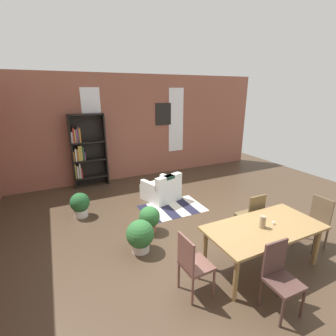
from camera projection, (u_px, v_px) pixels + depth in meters
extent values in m
plane|color=#443425|center=(210.00, 239.00, 4.81)|extent=(10.95, 10.95, 0.00)
cube|color=#975745|center=(137.00, 127.00, 7.98)|extent=(9.03, 0.12, 3.31)
cube|color=white|center=(93.00, 125.00, 7.29)|extent=(0.55, 0.02, 2.15)
cube|color=white|center=(176.00, 120.00, 8.45)|extent=(0.55, 0.02, 2.15)
cube|color=olive|center=(264.00, 228.00, 3.87)|extent=(1.91, 0.93, 0.04)
cylinder|color=olive|center=(236.00, 279.00, 3.32)|extent=(0.07, 0.07, 0.70)
cylinder|color=olive|center=(317.00, 246.00, 4.02)|extent=(0.07, 0.07, 0.70)
cylinder|color=olive|center=(205.00, 249.00, 3.95)|extent=(0.07, 0.07, 0.70)
cylinder|color=olive|center=(280.00, 225.00, 4.65)|extent=(0.07, 0.07, 0.70)
cylinder|color=#998466|center=(263.00, 222.00, 3.81)|extent=(0.09, 0.09, 0.20)
cylinder|color=silver|center=(273.00, 223.00, 3.93)|extent=(0.04, 0.04, 0.05)
cylinder|color=silver|center=(264.00, 225.00, 3.86)|extent=(0.04, 0.04, 0.05)
cube|color=brown|center=(249.00, 216.00, 4.79)|extent=(0.41, 0.41, 0.04)
cube|color=brown|center=(257.00, 208.00, 4.55)|extent=(0.38, 0.04, 0.50)
cylinder|color=brown|center=(248.00, 220.00, 5.09)|extent=(0.04, 0.04, 0.43)
cylinder|color=brown|center=(234.00, 224.00, 4.94)|extent=(0.04, 0.04, 0.43)
cylinder|color=brown|center=(261.00, 229.00, 4.78)|extent=(0.04, 0.04, 0.43)
cylinder|color=brown|center=(247.00, 233.00, 4.63)|extent=(0.04, 0.04, 0.43)
cube|color=brown|center=(313.00, 225.00, 4.47)|extent=(0.41, 0.41, 0.04)
cube|color=brown|center=(322.00, 210.00, 4.48)|extent=(0.04, 0.38, 0.50)
cylinder|color=brown|center=(295.00, 234.00, 4.62)|extent=(0.04, 0.04, 0.43)
cylinder|color=brown|center=(314.00, 244.00, 4.31)|extent=(0.04, 0.04, 0.43)
cylinder|color=brown|center=(308.00, 229.00, 4.77)|extent=(0.04, 0.04, 0.43)
cylinder|color=brown|center=(326.00, 238.00, 4.47)|extent=(0.04, 0.04, 0.43)
cube|color=brown|center=(196.00, 265.00, 3.43)|extent=(0.42, 0.42, 0.04)
cube|color=brown|center=(186.00, 254.00, 3.27)|extent=(0.05, 0.38, 0.50)
cylinder|color=brown|center=(214.00, 283.00, 3.44)|extent=(0.04, 0.04, 0.43)
cylinder|color=brown|center=(199.00, 267.00, 3.74)|extent=(0.04, 0.04, 0.43)
cylinder|color=brown|center=(193.00, 292.00, 3.27)|extent=(0.04, 0.04, 0.43)
cylinder|color=brown|center=(179.00, 275.00, 3.57)|extent=(0.04, 0.04, 0.43)
cube|color=#4B312D|center=(283.00, 283.00, 3.12)|extent=(0.41, 0.41, 0.04)
cube|color=#4B312D|center=(275.00, 258.00, 3.20)|extent=(0.38, 0.04, 0.50)
cylinder|color=#4B312D|center=(282.00, 313.00, 2.96)|extent=(0.04, 0.04, 0.43)
cylinder|color=#4B312D|center=(303.00, 303.00, 3.10)|extent=(0.04, 0.04, 0.43)
cylinder|color=#4B312D|center=(260.00, 292.00, 3.27)|extent=(0.04, 0.04, 0.43)
cylinder|color=#4B312D|center=(280.00, 284.00, 3.41)|extent=(0.04, 0.04, 0.43)
cube|color=black|center=(72.00, 153.00, 7.07)|extent=(0.04, 0.30, 2.17)
cube|color=black|center=(105.00, 149.00, 7.47)|extent=(0.04, 0.30, 2.17)
cube|color=black|center=(88.00, 150.00, 7.39)|extent=(1.00, 0.01, 2.17)
cube|color=black|center=(92.00, 177.00, 7.51)|extent=(0.96, 0.30, 0.04)
cube|color=gold|center=(76.00, 171.00, 7.26)|extent=(0.04, 0.15, 0.44)
cube|color=white|center=(78.00, 172.00, 7.29)|extent=(0.05, 0.18, 0.38)
cube|color=white|center=(80.00, 170.00, 7.30)|extent=(0.04, 0.21, 0.45)
cube|color=#B22D28|center=(82.00, 173.00, 7.35)|extent=(0.03, 0.24, 0.29)
cube|color=black|center=(90.00, 160.00, 7.35)|extent=(0.96, 0.30, 0.04)
cube|color=orange|center=(74.00, 156.00, 7.12)|extent=(0.04, 0.18, 0.28)
cube|color=white|center=(76.00, 155.00, 7.13)|extent=(0.04, 0.24, 0.36)
cube|color=orange|center=(78.00, 155.00, 7.15)|extent=(0.03, 0.21, 0.35)
cube|color=gold|center=(79.00, 153.00, 7.16)|extent=(0.05, 0.23, 0.44)
cube|color=gold|center=(81.00, 153.00, 7.18)|extent=(0.05, 0.21, 0.44)
cube|color=#33724C|center=(83.00, 153.00, 7.21)|extent=(0.03, 0.17, 0.39)
cube|color=#8C4C8C|center=(85.00, 156.00, 7.25)|extent=(0.03, 0.23, 0.25)
cube|color=black|center=(88.00, 142.00, 7.18)|extent=(0.96, 0.30, 0.04)
cube|color=white|center=(72.00, 137.00, 6.95)|extent=(0.05, 0.20, 0.31)
cube|color=#B22D28|center=(73.00, 135.00, 6.95)|extent=(0.04, 0.25, 0.43)
cube|color=gold|center=(75.00, 136.00, 6.98)|extent=(0.03, 0.21, 0.37)
cube|color=#8C4C8C|center=(77.00, 136.00, 7.00)|extent=(0.04, 0.19, 0.38)
cube|color=#4C4C51|center=(78.00, 135.00, 7.00)|extent=(0.03, 0.22, 0.44)
cube|color=orange|center=(80.00, 135.00, 7.03)|extent=(0.04, 0.25, 0.41)
cube|color=black|center=(85.00, 115.00, 6.94)|extent=(0.96, 0.30, 0.04)
cube|color=white|center=(161.00, 192.00, 6.56)|extent=(1.00, 1.00, 0.40)
cube|color=white|center=(169.00, 182.00, 6.22)|extent=(0.81, 0.38, 0.35)
cube|color=white|center=(170.00, 179.00, 6.69)|extent=(0.32, 0.72, 0.15)
cube|color=white|center=(151.00, 186.00, 6.25)|extent=(0.32, 0.72, 0.15)
cube|color=#19382D|center=(169.00, 177.00, 6.18)|extent=(0.32, 0.24, 0.08)
cylinder|color=silver|center=(81.00, 213.00, 5.68)|extent=(0.31, 0.31, 0.18)
sphere|color=#235B2D|center=(80.00, 202.00, 5.60)|extent=(0.44, 0.44, 0.44)
cylinder|color=#9E6042|center=(150.00, 228.00, 5.07)|extent=(0.27, 0.27, 0.16)
sphere|color=#2D6B33|center=(149.00, 217.00, 5.00)|extent=(0.43, 0.43, 0.43)
cylinder|color=silver|center=(141.00, 247.00, 4.45)|extent=(0.31, 0.31, 0.15)
sphere|color=#2D6B33|center=(140.00, 234.00, 4.36)|extent=(0.51, 0.51, 0.51)
cube|color=#1E1E33|center=(148.00, 213.00, 5.82)|extent=(0.25, 1.01, 0.01)
cube|color=silver|center=(158.00, 211.00, 5.92)|extent=(0.25, 1.01, 0.01)
cube|color=#1E1E33|center=(168.00, 209.00, 6.03)|extent=(0.25, 1.01, 0.01)
cube|color=silver|center=(177.00, 207.00, 6.13)|extent=(0.25, 1.01, 0.01)
cube|color=#1E1E33|center=(186.00, 205.00, 6.24)|extent=(0.25, 1.01, 0.01)
cube|color=silver|center=(194.00, 203.00, 6.34)|extent=(0.25, 1.01, 0.01)
cube|color=black|center=(163.00, 114.00, 8.18)|extent=(0.56, 0.03, 0.72)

